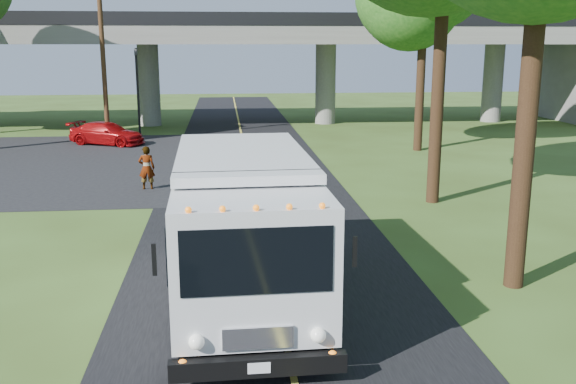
{
  "coord_description": "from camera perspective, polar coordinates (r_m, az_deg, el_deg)",
  "views": [
    {
      "loc": [
        -1.06,
        -12.33,
        5.45
      ],
      "look_at": [
        0.6,
        4.17,
        1.6
      ],
      "focal_mm": 40.0,
      "sensor_mm": 36.0,
      "label": 1
    }
  ],
  "objects": [
    {
      "name": "parking_lot",
      "position": [
        32.37,
        -23.55,
        2.29
      ],
      "size": [
        16.0,
        18.0,
        0.01
      ],
      "primitive_type": "cube",
      "color": "black",
      "rests_on": "ground"
    },
    {
      "name": "traffic_signal",
      "position": [
        38.71,
        -13.24,
        9.39
      ],
      "size": [
        0.18,
        0.22,
        5.2
      ],
      "color": "black",
      "rests_on": "ground"
    },
    {
      "name": "red_sedan",
      "position": [
        36.81,
        -15.79,
        5.03
      ],
      "size": [
        4.59,
        3.3,
        1.23
      ],
      "primitive_type": "imported",
      "rotation": [
        0.0,
        0.0,
        1.15
      ],
      "color": "#9E090B",
      "rests_on": "ground"
    },
    {
      "name": "overpass",
      "position": [
        44.35,
        -4.46,
        11.87
      ],
      "size": [
        54.0,
        10.0,
        7.3
      ],
      "color": "slate",
      "rests_on": "ground"
    },
    {
      "name": "pedestrian",
      "position": [
        24.95,
        -12.45,
        2.1
      ],
      "size": [
        0.62,
        0.42,
        1.67
      ],
      "primitive_type": "imported",
      "rotation": [
        0.0,
        0.0,
        3.17
      ],
      "color": "gray",
      "rests_on": "ground"
    },
    {
      "name": "lane_line",
      "position": [
        23.0,
        -2.93,
        -0.58
      ],
      "size": [
        0.12,
        90.0,
        0.01
      ],
      "primitive_type": "cube",
      "color": "gold",
      "rests_on": "road"
    },
    {
      "name": "ground",
      "position": [
        13.52,
        -0.76,
        -10.7
      ],
      "size": [
        120.0,
        120.0,
        0.0
      ],
      "primitive_type": "plane",
      "color": "#37491A",
      "rests_on": "ground"
    },
    {
      "name": "road",
      "position": [
        23.0,
        -2.93,
        -0.63
      ],
      "size": [
        7.0,
        90.0,
        0.02
      ],
      "primitive_type": "cube",
      "color": "black",
      "rests_on": "ground"
    },
    {
      "name": "step_van",
      "position": [
        13.54,
        -3.93,
        -2.9
      ],
      "size": [
        2.97,
        7.65,
        3.19
      ],
      "rotation": [
        0.0,
        0.0,
        0.02
      ],
      "color": "silver",
      "rests_on": "ground"
    },
    {
      "name": "utility_pole",
      "position": [
        36.9,
        -16.1,
        11.24
      ],
      "size": [
        1.6,
        0.26,
        9.0
      ],
      "color": "#472D19",
      "rests_on": "ground"
    }
  ]
}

